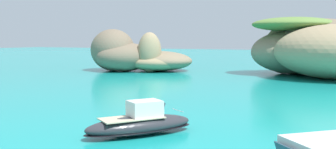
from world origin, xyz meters
The scene contains 3 objects.
islet_large centered at (5.94, 56.03, 4.26)m, with size 26.63×27.78×9.16m.
islet_small centered at (-23.44, 51.10, 2.58)m, with size 21.12×17.51×7.50m.
motorboat_charcoal centered at (1.72, 10.93, 0.68)m, with size 5.56×6.84×2.03m.
Camera 1 is at (13.73, -8.68, 5.68)m, focal length 41.88 mm.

